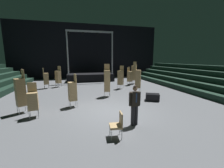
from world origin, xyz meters
TOP-DOWN VIEW (x-y plane):
  - ground_plane at (0.00, 0.00)m, footprint 22.00×30.00m
  - arena_end_wall at (0.00, 15.00)m, footprint 22.00×0.30m
  - bleacher_bank_right at (9.12, 1.00)m, footprint 3.75×24.00m
  - stage_riser at (0.00, 11.42)m, footprint 5.90×2.55m
  - man_with_tie at (0.63, -1.88)m, footprint 0.57×0.30m
  - chair_stack_front_left at (-4.67, 7.53)m, footprint 0.55×0.55m
  - chair_stack_front_right at (3.33, 3.83)m, footprint 0.61×0.61m
  - chair_stack_mid_left at (-3.83, 0.08)m, footprint 0.51×0.51m
  - chair_stack_mid_right at (2.33, 5.63)m, footprint 0.62×0.62m
  - chair_stack_mid_centre at (0.47, 3.09)m, footprint 0.51×0.51m
  - chair_stack_rear_left at (-4.60, 0.87)m, footprint 0.61×0.61m
  - chair_stack_rear_right at (-3.60, 8.02)m, footprint 0.62×0.62m
  - chair_stack_rear_centre at (4.70, 8.07)m, footprint 0.49×0.49m
  - chair_stack_aisle_left at (3.89, 7.24)m, footprint 0.60×0.60m
  - chair_stack_aisle_right at (-2.00, 1.23)m, footprint 0.54×0.54m
  - equipment_road_case at (3.29, 1.27)m, footprint 1.07×0.93m
  - loose_chair_near_man at (-0.35, -2.65)m, footprint 0.48×0.48m

SIDE VIEW (x-z plane):
  - ground_plane at x=0.00m, z-range -0.10..0.00m
  - equipment_road_case at x=3.29m, z-range 0.00..0.48m
  - loose_chair_near_man at x=-0.35m, z-range 0.06..1.01m
  - stage_riser at x=0.00m, z-range -2.46..3.72m
  - chair_stack_mid_left at x=-3.83m, z-range 0.00..1.71m
  - chair_stack_front_left at x=-4.67m, z-range 0.00..1.97m
  - chair_stack_aisle_left at x=3.89m, z-range 0.00..1.97m
  - chair_stack_aisle_right at x=-2.00m, z-range 0.00..1.97m
  - man_with_tie at x=0.63m, z-range 0.12..1.87m
  - chair_stack_rear_right at x=-3.60m, z-range 0.00..2.14m
  - chair_stack_mid_right at x=2.33m, z-range 0.00..2.22m
  - bleacher_bank_right at x=9.12m, z-range 0.00..2.25m
  - chair_stack_rear_left at x=-4.60m, z-range 0.00..2.30m
  - chair_stack_front_right at x=3.33m, z-range 0.00..2.39m
  - chair_stack_mid_centre at x=0.47m, z-range 0.00..2.47m
  - chair_stack_rear_centre at x=4.70m, z-range 0.00..2.56m
  - arena_end_wall at x=0.00m, z-range 0.00..8.00m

